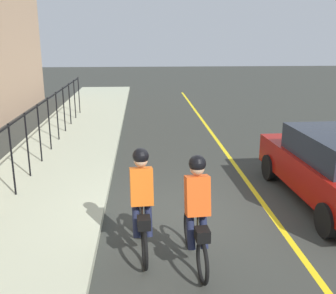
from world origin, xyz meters
TOP-DOWN VIEW (x-y plane):
  - ground_plane at (0.00, 0.00)m, footprint 80.00×80.00m
  - lane_line_centre at (0.00, -1.60)m, footprint 36.00×0.12m
  - sidewalk at (0.00, 3.40)m, footprint 40.00×3.20m
  - iron_fence at (1.00, 3.80)m, footprint 19.32×0.04m
  - cyclist_lead at (-1.81, 0.19)m, footprint 1.71×0.39m
  - cyclist_follow at (-1.38, 1.03)m, footprint 1.71×0.39m
  - patrol_sedan at (0.44, -3.10)m, footprint 4.46×2.05m

SIDE VIEW (x-z plane):
  - ground_plane at x=0.00m, z-range 0.00..0.00m
  - lane_line_centre at x=0.00m, z-range 0.00..0.01m
  - sidewalk at x=0.00m, z-range 0.00..0.15m
  - patrol_sedan at x=0.44m, z-range 0.03..1.61m
  - cyclist_lead at x=-1.81m, z-range 0.00..1.82m
  - cyclist_follow at x=-1.38m, z-range 0.00..1.82m
  - iron_fence at x=1.00m, z-range 0.46..2.06m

